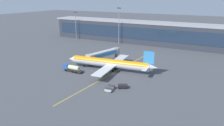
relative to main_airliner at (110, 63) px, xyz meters
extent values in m
plane|color=#47494F|center=(4.48, -4.05, -3.63)|extent=(700.00, 700.00, 0.00)
cube|color=yellow|center=(3.26, -2.05, -3.63)|extent=(3.12, 79.96, 0.01)
cube|color=#2D333D|center=(13.72, 69.98, 3.99)|extent=(197.42, 17.74, 15.24)
cube|color=#1E2D42|center=(13.72, 61.05, 4.75)|extent=(191.50, 0.16, 8.53)
cube|color=#99999E|center=(13.72, 69.98, 12.10)|extent=(201.37, 18.10, 1.00)
cylinder|color=silver|center=(-0.29, -0.04, -0.14)|extent=(39.21, 8.46, 3.78)
cylinder|color=orange|center=(-0.29, -0.04, 0.20)|extent=(38.41, 8.21, 3.63)
cone|color=silver|center=(-20.98, -2.55, -0.14)|extent=(4.19, 4.02, 3.59)
cone|color=silver|center=(20.59, 2.50, 0.24)|extent=(4.89, 3.74, 3.22)
cube|color=#388CD1|center=(18.59, 2.26, 4.59)|extent=(4.93, 0.95, 5.68)
cube|color=silver|center=(18.55, -1.56, 0.43)|extent=(2.71, 6.25, 0.24)
cube|color=silver|center=(17.64, 5.95, 0.43)|extent=(2.71, 6.25, 0.24)
cube|color=silver|center=(2.41, -9.87, -0.42)|extent=(6.74, 16.85, 0.40)
cube|color=silver|center=(-0.02, 10.16, -0.42)|extent=(6.74, 16.85, 0.40)
cylinder|color=#939399|center=(1.07, -7.06, -1.76)|extent=(3.14, 2.42, 2.08)
cylinder|color=#939399|center=(-0.65, 7.11, -1.76)|extent=(3.14, 2.42, 2.08)
cylinder|color=black|center=(-14.24, -1.73, -3.13)|extent=(1.04, 0.52, 1.00)
cylinder|color=slate|center=(-14.24, -1.73, -2.33)|extent=(0.20, 0.20, 1.60)
cylinder|color=black|center=(2.24, -1.44, -3.13)|extent=(1.04, 0.52, 1.00)
cylinder|color=slate|center=(2.24, -1.44, -2.33)|extent=(0.20, 0.20, 1.60)
cylinder|color=black|center=(1.83, 1.94, -3.13)|extent=(1.04, 0.52, 1.00)
cylinder|color=slate|center=(1.83, 1.94, -2.33)|extent=(0.20, 0.20, 1.60)
cube|color=#B2B7BC|center=(-9.67, 10.34, 1.16)|extent=(7.42, 20.27, 2.80)
cube|color=#2D84C6|center=(-9.62, 10.33, 1.16)|extent=(6.82, 17.16, 1.54)
cube|color=#9EA3A8|center=(-11.92, 0.54, 1.16)|extent=(4.22, 3.92, 2.94)
cylinder|color=#4C4C51|center=(-11.92, 0.54, -1.94)|extent=(0.70, 0.70, 3.39)
cube|color=#262628|center=(-11.92, 0.54, -3.48)|extent=(2.16, 2.16, 0.30)
cylinder|color=gray|center=(-7.42, 20.14, 1.16)|extent=(3.90, 3.90, 3.08)
cylinder|color=gray|center=(-7.42, 20.14, -1.94)|extent=(1.80, 1.80, 3.39)
cube|color=#232326|center=(-14.04, -10.55, -2.88)|extent=(10.09, 2.90, 0.50)
cube|color=#26519E|center=(-18.44, -10.37, -1.63)|extent=(2.90, 2.61, 2.50)
cube|color=black|center=(-19.70, -10.32, -1.13)|extent=(0.25, 2.30, 1.12)
cylinder|color=beige|center=(-13.76, -10.56, -1.53)|extent=(6.08, 2.44, 2.20)
cylinder|color=black|center=(-17.92, -11.58, -3.13)|extent=(1.01, 0.39, 1.00)
cylinder|color=black|center=(-17.83, -9.21, -3.13)|extent=(1.01, 0.39, 1.00)
cylinder|color=black|center=(-13.79, -11.74, -3.13)|extent=(1.01, 0.39, 1.00)
cylinder|color=black|center=(-13.69, -9.37, -3.13)|extent=(1.01, 0.39, 1.00)
cylinder|color=black|center=(-11.69, -11.83, -3.13)|extent=(1.01, 0.39, 1.00)
cylinder|color=black|center=(-11.59, -9.45, -3.13)|extent=(1.01, 0.39, 1.00)
cube|color=black|center=(15.16, -16.98, -2.78)|extent=(4.44, 3.85, 1.10)
cube|color=black|center=(14.33, -17.44, -2.59)|extent=(2.16, 2.45, 0.33)
cylinder|color=black|center=(14.49, -18.53, -3.33)|extent=(0.65, 0.51, 0.60)
cylinder|color=black|center=(13.50, -16.72, -3.33)|extent=(0.65, 0.51, 0.60)
cylinder|color=black|center=(16.83, -17.25, -3.33)|extent=(0.65, 0.51, 0.60)
cylinder|color=black|center=(15.83, -15.43, -3.33)|extent=(0.65, 0.51, 0.60)
cube|color=#B2B7BC|center=(12.05, -23.01, -2.90)|extent=(2.79, 1.85, 1.10)
cube|color=#333338|center=(12.05, -23.01, -2.20)|extent=(2.84, 1.89, 0.10)
cylinder|color=black|center=(11.13, -23.90, -3.45)|extent=(0.37, 0.17, 0.36)
cylinder|color=black|center=(10.92, -22.41, -3.45)|extent=(0.37, 0.17, 0.36)
cylinder|color=black|center=(13.19, -23.60, -3.45)|extent=(0.37, 0.17, 0.36)
cylinder|color=black|center=(12.98, -22.12, -3.45)|extent=(0.37, 0.17, 0.36)
cube|color=#595B60|center=(11.60, -19.84, -2.90)|extent=(2.79, 1.85, 1.10)
cube|color=#333338|center=(11.60, -19.84, -2.20)|extent=(2.84, 1.89, 0.10)
cylinder|color=black|center=(10.68, -20.73, -3.45)|extent=(0.37, 0.17, 0.36)
cylinder|color=black|center=(10.46, -19.24, -3.45)|extent=(0.37, 0.17, 0.36)
cylinder|color=black|center=(12.74, -20.43, -3.45)|extent=(0.37, 0.17, 0.36)
cylinder|color=black|center=(12.52, -18.95, -3.45)|extent=(0.37, 0.17, 0.36)
cylinder|color=gray|center=(-64.62, 57.98, 7.04)|extent=(0.44, 0.44, 21.34)
cube|color=#333338|center=(-64.62, 57.98, 18.11)|extent=(2.80, 0.50, 0.80)
cylinder|color=gray|center=(-25.13, 57.98, 9.22)|extent=(0.44, 0.44, 25.71)
cube|color=#333338|center=(-25.13, 57.98, 22.48)|extent=(2.80, 0.50, 0.80)
camera|label=1|loc=(51.69, -92.28, 31.49)|focal=36.76mm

